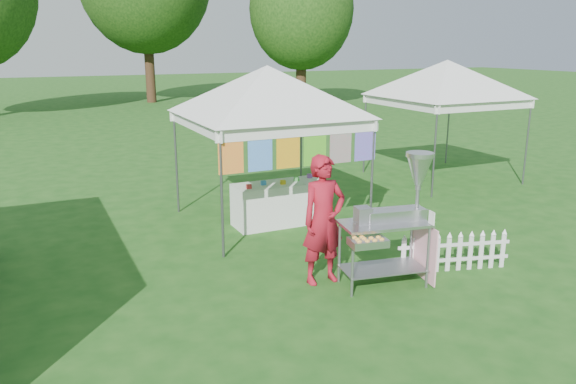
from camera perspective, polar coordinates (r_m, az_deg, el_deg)
ground at (r=8.15m, az=8.03°, el=-9.81°), size 120.00×120.00×0.00m
canopy_main at (r=10.50m, az=-2.11°, el=12.68°), size 4.24×4.24×3.45m
canopy_right at (r=14.75m, az=15.92°, el=12.76°), size 4.24×4.24×3.45m
tree_right at (r=31.55m, az=1.37°, el=18.07°), size 5.60×5.60×8.42m
donut_cart at (r=8.04m, az=11.18°, el=-1.74°), size 1.49×0.92×1.91m
vendor at (r=8.03m, az=3.63°, el=-2.85°), size 0.71×0.48×1.88m
picket_fence at (r=8.97m, az=16.50°, el=-5.96°), size 1.74×0.51×0.56m
display_table at (r=10.79m, az=-0.79°, el=-1.16°), size 1.80×0.70×0.81m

